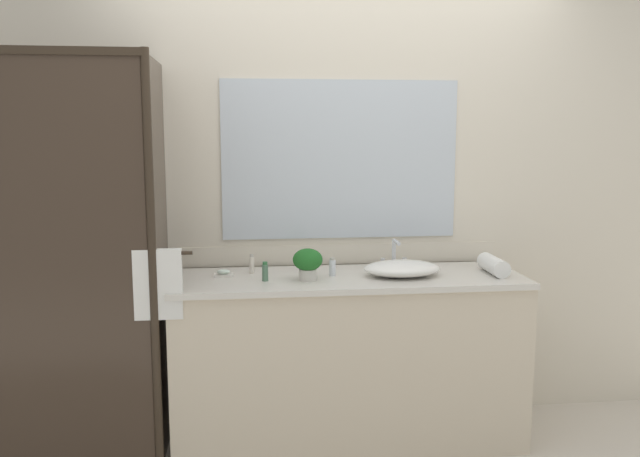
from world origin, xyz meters
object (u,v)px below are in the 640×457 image
(faucet, at_px, (394,259))
(amenity_bottle_lotion, at_px, (252,264))
(potted_plant, at_px, (308,262))
(amenity_bottle_shampoo, at_px, (265,272))
(amenity_bottle_conditioner, at_px, (332,267))
(rolled_towel_near_edge, at_px, (493,265))
(soap_dish, at_px, (224,274))
(sink_basin, at_px, (402,268))

(faucet, bearing_deg, amenity_bottle_lotion, -178.04)
(potted_plant, height_order, amenity_bottle_shampoo, potted_plant)
(amenity_bottle_shampoo, bearing_deg, amenity_bottle_lotion, 109.27)
(faucet, distance_m, potted_plant, 0.54)
(potted_plant, height_order, amenity_bottle_conditioner, potted_plant)
(amenity_bottle_conditioner, relative_size, rolled_towel_near_edge, 0.36)
(amenity_bottle_conditioner, distance_m, rolled_towel_near_edge, 0.84)
(soap_dish, xyz_separation_m, amenity_bottle_conditioner, (0.56, -0.05, 0.03))
(amenity_bottle_conditioner, bearing_deg, sink_basin, -8.12)
(faucet, bearing_deg, potted_plant, -156.22)
(amenity_bottle_conditioner, height_order, rolled_towel_near_edge, amenity_bottle_conditioner)
(faucet, height_order, amenity_bottle_conditioner, faucet)
(amenity_bottle_lotion, relative_size, rolled_towel_near_edge, 0.40)
(sink_basin, height_order, amenity_bottle_shampoo, amenity_bottle_shampoo)
(soap_dish, bearing_deg, amenity_bottle_lotion, 19.30)
(soap_dish, bearing_deg, amenity_bottle_conditioner, -5.19)
(sink_basin, distance_m, rolled_towel_near_edge, 0.49)
(sink_basin, xyz_separation_m, amenity_bottle_conditioner, (-0.35, 0.05, 0.00))
(sink_basin, height_order, potted_plant, potted_plant)
(soap_dish, bearing_deg, amenity_bottle_shampoo, -32.01)
(amenity_bottle_conditioner, xyz_separation_m, rolled_towel_near_edge, (0.84, -0.05, 0.00))
(potted_plant, relative_size, rolled_towel_near_edge, 0.63)
(faucet, xyz_separation_m, amenity_bottle_conditioner, (-0.35, -0.13, -0.01))
(sink_basin, bearing_deg, potted_plant, -175.59)
(sink_basin, height_order, amenity_bottle_lotion, amenity_bottle_lotion)
(amenity_bottle_lotion, bearing_deg, potted_plant, -34.59)
(faucet, distance_m, rolled_towel_near_edge, 0.52)
(potted_plant, distance_m, amenity_bottle_shampoo, 0.22)
(potted_plant, height_order, soap_dish, potted_plant)
(soap_dish, bearing_deg, sink_basin, -6.33)
(amenity_bottle_conditioner, bearing_deg, potted_plant, -147.13)
(faucet, xyz_separation_m, potted_plant, (-0.49, -0.22, 0.04))
(faucet, distance_m, amenity_bottle_conditioner, 0.38)
(amenity_bottle_conditioner, bearing_deg, soap_dish, 174.81)
(sink_basin, distance_m, amenity_bottle_shampoo, 0.70)
(amenity_bottle_lotion, bearing_deg, faucet, 1.96)
(soap_dish, bearing_deg, faucet, 4.84)
(faucet, height_order, amenity_bottle_lotion, faucet)
(potted_plant, bearing_deg, soap_dish, 161.73)
(faucet, relative_size, soap_dish, 1.70)
(sink_basin, relative_size, soap_dish, 3.97)
(potted_plant, relative_size, amenity_bottle_conditioner, 1.72)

